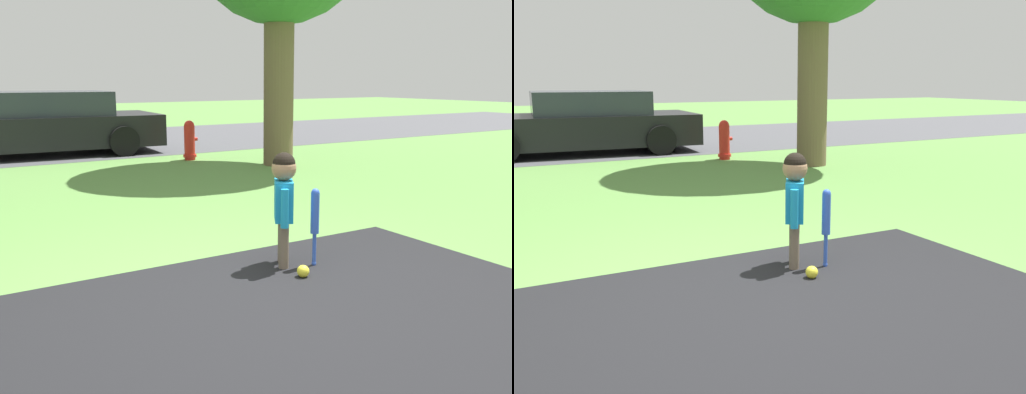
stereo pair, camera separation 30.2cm
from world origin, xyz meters
TOP-DOWN VIEW (x-y plane):
  - ground_plane at (0.00, 0.00)m, footprint 60.00×60.00m
  - street_strip at (0.00, 10.00)m, footprint 40.00×6.00m
  - child at (0.69, 0.52)m, footprint 0.24×0.32m
  - baseball_bat at (0.89, 0.39)m, footprint 0.07×0.07m
  - sports_ball at (0.66, 0.22)m, footprint 0.09×0.09m
  - fire_hydrant at (2.63, 6.27)m, footprint 0.27×0.24m
  - parked_car at (0.56, 8.41)m, footprint 4.55×2.32m

SIDE VIEW (x-z plane):
  - ground_plane at x=0.00m, z-range 0.00..0.00m
  - street_strip at x=0.00m, z-range 0.00..0.01m
  - sports_ball at x=0.66m, z-range 0.00..0.09m
  - fire_hydrant at x=2.63m, z-range -0.01..0.70m
  - baseball_bat at x=0.89m, z-range 0.09..0.71m
  - parked_car at x=0.56m, z-range -0.03..1.16m
  - child at x=0.69m, z-range 0.13..1.02m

